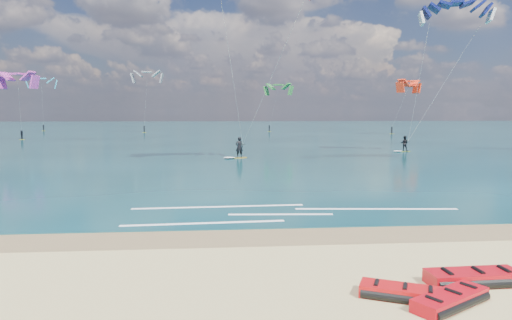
{
  "coord_description": "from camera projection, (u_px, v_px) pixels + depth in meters",
  "views": [
    {
      "loc": [
        -0.53,
        -12.73,
        4.41
      ],
      "look_at": [
        1.2,
        8.0,
        2.22
      ],
      "focal_mm": 32.0,
      "sensor_mm": 36.0,
      "label": 1
    }
  ],
  "objects": [
    {
      "name": "ground",
      "position": [
        223.0,
        150.0,
        52.77
      ],
      "size": [
        320.0,
        320.0,
        0.0
      ],
      "primitive_type": "plane",
      "color": "tan",
      "rests_on": "ground"
    },
    {
      "name": "wet_sand_strip",
      "position": [
        234.0,
        237.0,
        16.1
      ],
      "size": [
        320.0,
        2.4,
        0.01
      ],
      "primitive_type": "cube",
      "color": "brown",
      "rests_on": "ground"
    },
    {
      "name": "sea",
      "position": [
        220.0,
        129.0,
        116.19
      ],
      "size": [
        320.0,
        200.0,
        0.04
      ],
      "primitive_type": "cube",
      "color": "#092F35",
      "rests_on": "ground"
    },
    {
      "name": "packed_kite_left",
      "position": [
        473.0,
        284.0,
        11.73
      ],
      "size": [
        2.63,
        1.22,
        0.41
      ],
      "primitive_type": null,
      "rotation": [
        0.0,
        0.0,
        0.03
      ],
      "color": "red",
      "rests_on": "ground"
    },
    {
      "name": "packed_kite_mid",
      "position": [
        401.0,
        298.0,
        10.83
      ],
      "size": [
        2.28,
        1.76,
        0.35
      ],
      "primitive_type": null,
      "rotation": [
        0.0,
        0.0,
        -0.45
      ],
      "color": "red",
      "rests_on": "ground"
    },
    {
      "name": "packed_kite_right",
      "position": [
        450.0,
        306.0,
        10.42
      ],
      "size": [
        2.47,
        2.0,
        0.35
      ],
      "primitive_type": null,
      "rotation": [
        0.0,
        0.0,
        0.53
      ],
      "color": "red",
      "rests_on": "ground"
    },
    {
      "name": "kitesurfer_main",
      "position": [
        251.0,
        55.0,
        38.87
      ],
      "size": [
        9.64,
        9.23,
        17.94
      ],
      "rotation": [
        0.0,
        0.0,
        0.4
      ],
      "color": "yellow",
      "rests_on": "sea"
    },
    {
      "name": "kitesurfer_far",
      "position": [
        430.0,
        72.0,
        47.44
      ],
      "size": [
        8.84,
        7.1,
        16.43
      ],
      "rotation": [
        0.0,
        0.0,
        0.25
      ],
      "color": "#B9C51D",
      "rests_on": "sea"
    },
    {
      "name": "shoreline_foam",
      "position": [
        271.0,
        212.0,
        19.93
      ],
      "size": [
        14.73,
        3.66,
        0.01
      ],
      "color": "white",
      "rests_on": "ground"
    },
    {
      "name": "distant_kites",
      "position": [
        178.0,
        106.0,
        90.06
      ],
      "size": [
        81.27,
        37.94,
        12.47
      ],
      "color": "teal",
      "rests_on": "ground"
    }
  ]
}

